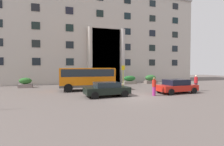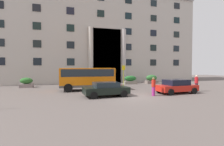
# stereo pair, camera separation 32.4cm
# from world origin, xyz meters

# --- Properties ---
(ground_plane) EXTENTS (80.00, 64.00, 0.12)m
(ground_plane) POSITION_xyz_m (0.00, 0.00, -0.06)
(ground_plane) COLOR #574E4A
(office_building_facade) EXTENTS (35.16, 9.64, 15.50)m
(office_building_facade) POSITION_xyz_m (0.00, 17.48, 7.75)
(office_building_facade) COLOR #B2A9A0
(office_building_facade) RESTS_ON ground_plane
(orange_minibus) EXTENTS (6.10, 2.69, 2.52)m
(orange_minibus) POSITION_xyz_m (-3.25, 5.50, 1.52)
(orange_minibus) COLOR orange
(orange_minibus) RESTS_ON ground_plane
(bus_stop_sign) EXTENTS (0.44, 0.08, 2.84)m
(bus_stop_sign) POSITION_xyz_m (1.65, 6.98, 1.75)
(bus_stop_sign) COLOR #9B9F16
(bus_stop_sign) RESTS_ON ground_plane
(hedge_planter_entrance_left) EXTENTS (1.62, 0.79, 1.42)m
(hedge_planter_entrance_left) POSITION_xyz_m (0.95, 10.57, 0.69)
(hedge_planter_entrance_left) COLOR #69635C
(hedge_planter_entrance_left) RESTS_ON ground_plane
(hedge_planter_entrance_right) EXTENTS (1.91, 0.99, 1.38)m
(hedge_planter_entrance_right) POSITION_xyz_m (7.66, 10.45, 0.67)
(hedge_planter_entrance_right) COLOR #6E6159
(hedge_planter_entrance_right) RESTS_ON ground_plane
(hedge_planter_west) EXTENTS (1.59, 0.99, 1.27)m
(hedge_planter_west) POSITION_xyz_m (-10.41, 10.32, 0.61)
(hedge_planter_west) COLOR gray
(hedge_planter_west) RESTS_ON ground_plane
(hedge_planter_far_west) EXTENTS (2.00, 0.78, 1.29)m
(hedge_planter_far_west) POSITION_xyz_m (4.10, 10.57, 0.62)
(hedge_planter_far_west) COLOR gray
(hedge_planter_far_west) RESTS_ON ground_plane
(hedge_planter_east) EXTENTS (1.80, 0.79, 1.29)m
(hedge_planter_east) POSITION_xyz_m (-2.41, 10.13, 0.62)
(hedge_planter_east) COLOR gray
(hedge_planter_east) RESTS_ON ground_plane
(parked_coupe_end) EXTENTS (4.18, 2.30, 1.39)m
(parked_coupe_end) POSITION_xyz_m (5.00, 0.77, 0.71)
(parked_coupe_end) COLOR red
(parked_coupe_end) RESTS_ON ground_plane
(parked_estate_mid) EXTENTS (4.10, 2.27, 1.29)m
(parked_estate_mid) POSITION_xyz_m (-2.23, 0.95, 0.68)
(parked_estate_mid) COLOR black
(parked_estate_mid) RESTS_ON ground_plane
(scooter_by_planter) EXTENTS (1.93, 0.55, 0.89)m
(scooter_by_planter) POSITION_xyz_m (-0.37, 3.18, 0.45)
(scooter_by_planter) COLOR black
(scooter_by_planter) RESTS_ON ground_plane
(pedestrian_woman_with_bag) EXTENTS (0.36, 0.36, 1.77)m
(pedestrian_woman_with_bag) POSITION_xyz_m (7.94, 1.26, 0.90)
(pedestrian_woman_with_bag) COLOR black
(pedestrian_woman_with_bag) RESTS_ON ground_plane
(pedestrian_woman_dark_dress) EXTENTS (0.36, 0.36, 1.69)m
(pedestrian_woman_dark_dress) POSITION_xyz_m (2.04, 0.04, 0.85)
(pedestrian_woman_dark_dress) COLOR #92246C
(pedestrian_woman_dark_dress) RESTS_ON ground_plane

